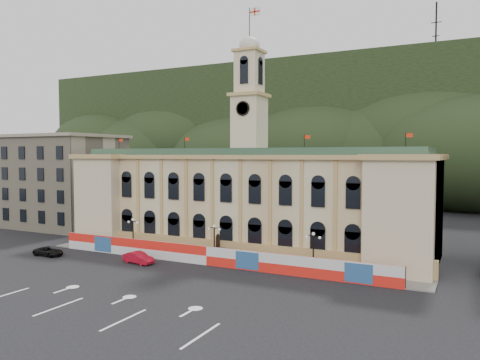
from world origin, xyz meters
The scene contains 13 objects.
ground centered at (0.00, 0.00, 0.00)m, with size 260.00×260.00×0.00m, color black.
lane_markings centered at (0.00, -5.00, 0.00)m, with size 26.00×10.00×0.02m, color white, non-canonical shape.
hill_ridge centered at (0.03, 121.99, 19.48)m, with size 230.00×80.00×64.00m.
city_hall centered at (0.00, 27.63, 7.85)m, with size 56.20×17.60×37.10m.
side_building_left centered at (-43.00, 30.93, 9.33)m, with size 21.00×17.00×18.60m.
hoarding_fence centered at (0.06, 15.07, 1.25)m, with size 50.00×0.44×2.50m.
pavement centered at (0.00, 17.75, 0.08)m, with size 56.00×5.50×0.16m, color slate.
statue centered at (0.00, 18.00, 1.19)m, with size 1.40×1.40×3.72m.
lamp_left centered at (-14.00, 17.00, 3.07)m, with size 1.96×0.44×5.15m.
lamp_center centered at (0.00, 17.00, 3.07)m, with size 1.96×0.44×5.15m.
lamp_right centered at (14.00, 17.00, 3.07)m, with size 1.96×0.44×5.15m.
red_sedan centered at (-8.71, 11.69, 0.77)m, with size 4.89×2.34×1.55m, color #AD0C1F.
black_suv centered at (-23.42, 9.62, 0.64)m, with size 4.62×2.16×1.28m, color black.
Camera 1 is at (31.51, -37.67, 14.65)m, focal length 35.00 mm.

